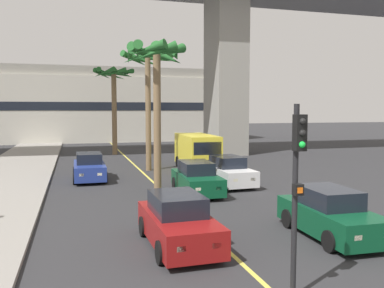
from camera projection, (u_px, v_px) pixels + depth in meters
lane_stripe_center at (147, 176)px, 25.07m from camera, size 0.14×56.00×0.01m
pier_building_backdrop at (107, 105)px, 53.48m from camera, size 33.74×8.04×9.30m
car_queue_front at (178, 222)px, 12.26m from camera, size 1.90×4.13×1.56m
car_queue_second at (89, 168)px, 23.74m from camera, size 1.84×4.10×1.56m
car_queue_third at (330, 214)px, 13.16m from camera, size 1.93×4.15×1.56m
car_queue_fourth at (228, 172)px, 22.16m from camera, size 1.92×4.15×1.56m
car_queue_fifth at (197, 179)px, 19.88m from camera, size 1.94×4.16×1.56m
delivery_van at (197, 151)px, 27.94m from camera, size 2.28×5.30×2.36m
traffic_light_median_near at (297, 175)px, 8.65m from camera, size 0.24×0.37×4.20m
palm_tree_near_median at (114, 84)px, 36.68m from camera, size 3.70×3.69×7.84m
palm_tree_mid_median at (148, 69)px, 26.99m from camera, size 3.64×3.68×8.05m
palm_tree_far_median at (157, 69)px, 18.80m from camera, size 2.77×2.76×7.21m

